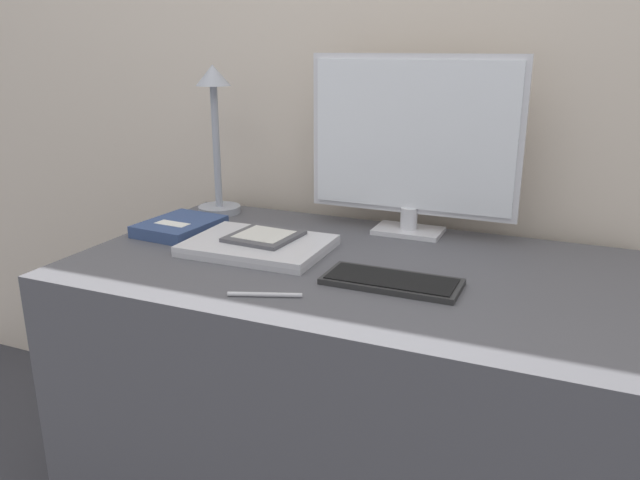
{
  "coord_description": "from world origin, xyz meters",
  "views": [
    {
      "loc": [
        0.46,
        -1.07,
        1.19
      ],
      "look_at": [
        -0.05,
        0.1,
        0.78
      ],
      "focal_mm": 35.0,
      "sensor_mm": 36.0,
      "label": 1
    }
  ],
  "objects_px": {
    "keyboard": "(392,281)",
    "laptop": "(258,246)",
    "ereader": "(264,236)",
    "notebook": "(180,226)",
    "pen": "(265,295)",
    "monitor": "(412,142)",
    "desk_lamp": "(216,129)"
  },
  "relations": [
    {
      "from": "keyboard",
      "to": "laptop",
      "type": "relative_size",
      "value": 0.85
    },
    {
      "from": "keyboard",
      "to": "ereader",
      "type": "height_order",
      "value": "ereader"
    },
    {
      "from": "notebook",
      "to": "pen",
      "type": "bearing_deg",
      "value": -36.21
    },
    {
      "from": "keyboard",
      "to": "ereader",
      "type": "xyz_separation_m",
      "value": [
        -0.35,
        0.11,
        0.02
      ]
    },
    {
      "from": "monitor",
      "to": "desk_lamp",
      "type": "bearing_deg",
      "value": -177.96
    },
    {
      "from": "ereader",
      "to": "keyboard",
      "type": "bearing_deg",
      "value": -17.43
    },
    {
      "from": "keyboard",
      "to": "desk_lamp",
      "type": "xyz_separation_m",
      "value": [
        -0.62,
        0.35,
        0.23
      ]
    },
    {
      "from": "monitor",
      "to": "keyboard",
      "type": "relative_size",
      "value": 1.92
    },
    {
      "from": "desk_lamp",
      "to": "pen",
      "type": "bearing_deg",
      "value": -50.36
    },
    {
      "from": "monitor",
      "to": "ereader",
      "type": "height_order",
      "value": "monitor"
    },
    {
      "from": "keyboard",
      "to": "desk_lamp",
      "type": "bearing_deg",
      "value": 150.9
    },
    {
      "from": "ereader",
      "to": "laptop",
      "type": "bearing_deg",
      "value": -96.22
    },
    {
      "from": "keyboard",
      "to": "laptop",
      "type": "distance_m",
      "value": 0.36
    },
    {
      "from": "monitor",
      "to": "desk_lamp",
      "type": "xyz_separation_m",
      "value": [
        -0.56,
        -0.02,
        0.01
      ]
    },
    {
      "from": "notebook",
      "to": "pen",
      "type": "distance_m",
      "value": 0.51
    },
    {
      "from": "laptop",
      "to": "ereader",
      "type": "height_order",
      "value": "ereader"
    },
    {
      "from": "desk_lamp",
      "to": "monitor",
      "type": "bearing_deg",
      "value": 2.04
    },
    {
      "from": "monitor",
      "to": "desk_lamp",
      "type": "distance_m",
      "value": 0.56
    },
    {
      "from": "monitor",
      "to": "notebook",
      "type": "distance_m",
      "value": 0.63
    },
    {
      "from": "keyboard",
      "to": "pen",
      "type": "height_order",
      "value": "keyboard"
    },
    {
      "from": "keyboard",
      "to": "laptop",
      "type": "bearing_deg",
      "value": 166.42
    },
    {
      "from": "monitor",
      "to": "ereader",
      "type": "relative_size",
      "value": 3.22
    },
    {
      "from": "desk_lamp",
      "to": "notebook",
      "type": "xyz_separation_m",
      "value": [
        0.01,
        -0.21,
        -0.22
      ]
    },
    {
      "from": "laptop",
      "to": "notebook",
      "type": "height_order",
      "value": "notebook"
    },
    {
      "from": "laptop",
      "to": "pen",
      "type": "height_order",
      "value": "laptop"
    },
    {
      "from": "laptop",
      "to": "pen",
      "type": "bearing_deg",
      "value": -58.78
    },
    {
      "from": "desk_lamp",
      "to": "pen",
      "type": "relative_size",
      "value": 2.99
    },
    {
      "from": "keyboard",
      "to": "ereader",
      "type": "relative_size",
      "value": 1.68
    },
    {
      "from": "monitor",
      "to": "notebook",
      "type": "relative_size",
      "value": 2.44
    },
    {
      "from": "monitor",
      "to": "keyboard",
      "type": "bearing_deg",
      "value": -79.54
    },
    {
      "from": "pen",
      "to": "desk_lamp",
      "type": "bearing_deg",
      "value": 129.64
    },
    {
      "from": "ereader",
      "to": "pen",
      "type": "height_order",
      "value": "ereader"
    }
  ]
}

